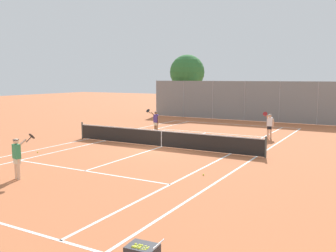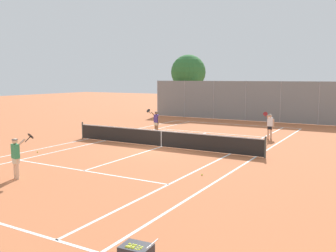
# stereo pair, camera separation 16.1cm
# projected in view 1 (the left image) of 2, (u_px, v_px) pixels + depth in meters

# --- Properties ---
(ground_plane) EXTENTS (120.00, 120.00, 0.00)m
(ground_plane) POSITION_uv_depth(u_px,v_px,m) (162.00, 147.00, 21.35)
(ground_plane) COLOR #BC663D
(court_line_markings) EXTENTS (11.10, 23.90, 0.01)m
(court_line_markings) POSITION_uv_depth(u_px,v_px,m) (162.00, 147.00, 21.35)
(court_line_markings) COLOR white
(court_line_markings) RESTS_ON ground
(tennis_net) EXTENTS (12.00, 0.10, 1.07)m
(tennis_net) POSITION_uv_depth(u_px,v_px,m) (162.00, 138.00, 21.29)
(tennis_net) COLOR #474C47
(tennis_net) RESTS_ON ground
(player_near_side) EXTENTS (0.79, 0.71, 1.77)m
(player_near_side) POSITION_uv_depth(u_px,v_px,m) (17.00, 156.00, 14.45)
(player_near_side) COLOR beige
(player_near_side) RESTS_ON ground
(player_far_left) EXTENTS (0.78, 0.71, 1.77)m
(player_far_left) POSITION_uv_depth(u_px,v_px,m) (156.00, 121.00, 25.98)
(player_far_left) COLOR #936B4C
(player_far_left) RESTS_ON ground
(player_far_right) EXTENTS (0.57, 0.81, 1.77)m
(player_far_right) POSITION_uv_depth(u_px,v_px,m) (269.00, 125.00, 24.02)
(player_far_right) COLOR #D8A884
(player_far_right) RESTS_ON ground
(loose_tennis_ball_0) EXTENTS (0.07, 0.07, 0.07)m
(loose_tennis_ball_0) POSITION_uv_depth(u_px,v_px,m) (38.00, 152.00, 19.64)
(loose_tennis_ball_0) COLOR #D1DB33
(loose_tennis_ball_0) RESTS_ON ground
(loose_tennis_ball_1) EXTENTS (0.07, 0.07, 0.07)m
(loose_tennis_ball_1) POSITION_uv_depth(u_px,v_px,m) (203.00, 175.00, 15.09)
(loose_tennis_ball_1) COLOR #D1DB33
(loose_tennis_ball_1) RESTS_ON ground
(back_fence) EXTENTS (18.85, 0.08, 3.63)m
(back_fence) POSITION_uv_depth(u_px,v_px,m) (245.00, 101.00, 34.05)
(back_fence) COLOR gray
(back_fence) RESTS_ON ground
(tree_behind_left) EXTENTS (3.63, 3.63, 6.30)m
(tree_behind_left) POSITION_uv_depth(u_px,v_px,m) (188.00, 73.00, 39.06)
(tree_behind_left) COLOR brown
(tree_behind_left) RESTS_ON ground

